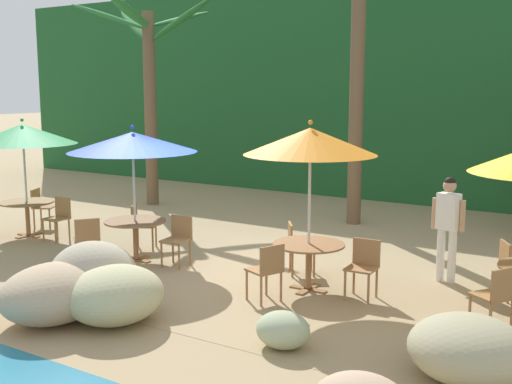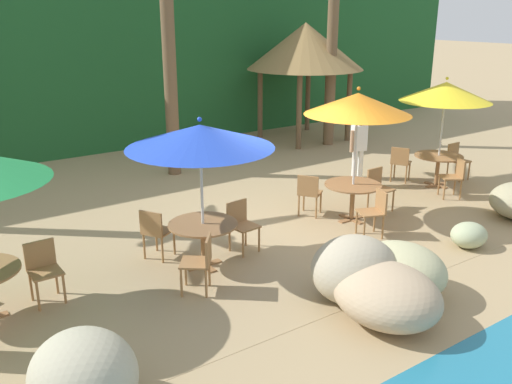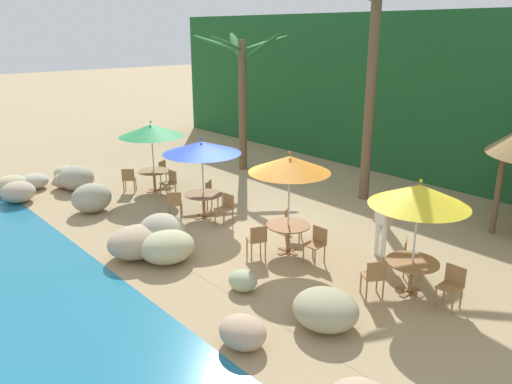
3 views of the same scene
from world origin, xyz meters
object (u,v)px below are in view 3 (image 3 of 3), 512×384
(chair_yellow_seaward, at_px, (452,284))
(chair_yellow_left, at_px, (374,276))
(chair_green_seaward, at_px, (170,182))
(chair_yellow_inland, at_px, (410,254))
(chair_orange_left, at_px, (257,239))
(chair_blue_inland, at_px, (212,192))
(chair_green_inland, at_px, (165,171))
(umbrella_green, at_px, (151,130))
(umbrella_blue, at_px, (202,148))
(umbrella_yellow, at_px, (419,195))
(palm_tree_second, at_px, (373,50))
(dining_table_blue, at_px, (204,198))
(waiter_in_white, at_px, (382,219))
(dining_table_green, at_px, (154,174))
(chair_green_left, at_px, (129,178))
(dining_table_orange, at_px, (288,229))
(palm_tree_nearest, at_px, (242,79))
(chair_blue_seaward, at_px, (226,207))
(chair_orange_inland, at_px, (291,221))
(chair_blue_left, at_px, (175,203))
(dining_table_yellow, at_px, (412,267))
(umbrella_orange, at_px, (290,164))
(chair_orange_seaward, at_px, (317,242))

(chair_yellow_seaward, bearing_deg, chair_yellow_left, -144.68)
(chair_green_seaward, bearing_deg, chair_yellow_inland, 6.72)
(chair_orange_left, bearing_deg, chair_yellow_left, 10.14)
(chair_blue_inland, height_order, chair_yellow_inland, same)
(chair_yellow_seaward, bearing_deg, chair_green_inland, 179.01)
(umbrella_green, distance_m, umbrella_blue, 3.24)
(umbrella_yellow, distance_m, chair_yellow_seaward, 1.89)
(palm_tree_second, bearing_deg, dining_table_blue, -111.63)
(chair_green_inland, bearing_deg, waiter_in_white, 4.95)
(dining_table_green, xyz_separation_m, chair_green_left, (-0.43, -0.74, -0.10))
(dining_table_orange, bearing_deg, umbrella_green, 179.35)
(umbrella_yellow, distance_m, palm_tree_nearest, 10.92)
(chair_green_left, relative_size, chair_yellow_inland, 1.00)
(chair_green_left, bearing_deg, dining_table_orange, 5.34)
(chair_blue_seaward, bearing_deg, chair_orange_inland, 16.79)
(chair_orange_inland, xyz_separation_m, palm_tree_second, (-0.85, 4.26, 4.26))
(dining_table_green, bearing_deg, palm_tree_nearest, 93.98)
(chair_blue_seaward, bearing_deg, chair_blue_left, -144.50)
(chair_orange_inland, height_order, dining_table_yellow, chair_orange_inland)
(chair_blue_inland, distance_m, umbrella_orange, 4.34)
(umbrella_green, distance_m, palm_tree_second, 7.60)
(chair_orange_left, distance_m, chair_yellow_left, 3.10)
(chair_green_seaward, xyz_separation_m, chair_yellow_inland, (8.51, 1.00, 0.00))
(umbrella_green, bearing_deg, umbrella_orange, -0.65)
(chair_blue_inland, height_order, palm_tree_nearest, palm_tree_nearest)
(chair_orange_seaward, xyz_separation_m, chair_yellow_inland, (1.87, 1.05, 0.00))
(chair_green_left, relative_size, dining_table_blue, 0.79)
(dining_table_green, distance_m, dining_table_orange, 6.64)
(dining_table_green, distance_m, waiter_in_white, 8.44)
(umbrella_yellow, bearing_deg, palm_tree_second, 136.17)
(chair_blue_inland, bearing_deg, chair_yellow_seaward, 0.47)
(umbrella_green, bearing_deg, chair_green_seaward, 7.11)
(umbrella_green, bearing_deg, dining_table_blue, -3.93)
(umbrella_orange, bearing_deg, palm_tree_nearest, 148.22)
(dining_table_orange, height_order, chair_yellow_seaward, chair_yellow_seaward)
(chair_orange_inland, bearing_deg, palm_tree_second, 101.24)
(dining_table_blue, relative_size, palm_tree_nearest, 0.21)
(dining_table_green, height_order, chair_blue_inland, chair_blue_inland)
(palm_tree_second, bearing_deg, umbrella_blue, -111.63)
(chair_blue_seaward, xyz_separation_m, umbrella_orange, (2.58, -0.04, 1.78))
(chair_green_left, xyz_separation_m, umbrella_yellow, (10.28, 1.14, 1.69))
(chair_green_left, distance_m, chair_blue_seaward, 4.56)
(chair_blue_inland, relative_size, chair_yellow_seaward, 1.00)
(waiter_in_white, bearing_deg, chair_blue_inland, -169.67)
(umbrella_green, relative_size, chair_green_left, 2.83)
(dining_table_green, distance_m, dining_table_yellow, 9.86)
(umbrella_green, height_order, chair_blue_inland, umbrella_green)
(chair_green_inland, distance_m, dining_table_yellow, 10.32)
(chair_blue_inland, height_order, waiter_in_white, waiter_in_white)
(chair_green_seaward, xyz_separation_m, chair_green_inland, (-1.31, 0.61, 0.00))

